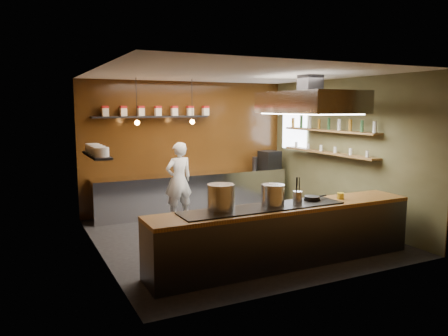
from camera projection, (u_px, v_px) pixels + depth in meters
floor at (237, 236)px, 8.21m from camera, size 5.00×5.00×0.00m
back_wall at (188, 146)px, 10.23m from camera, size 5.00×0.00×5.00m
left_wall at (98, 165)px, 6.92m from camera, size 0.00×5.00×5.00m
right_wall at (343, 151)px, 9.09m from camera, size 0.00×5.00×5.00m
ceiling at (238, 74)px, 7.79m from camera, size 5.00×5.00×0.00m
window_pane at (294, 129)px, 10.52m from camera, size 0.00×1.00×1.00m
prep_counter at (193, 193)px, 10.08m from camera, size 4.60×0.65×0.90m
pass_counter at (285, 235)px, 6.72m from camera, size 4.40×0.72×0.94m
tin_shelf at (152, 117)px, 9.61m from camera, size 2.60×0.26×0.04m
plate_shelf at (97, 155)px, 7.87m from camera, size 0.30×1.40×0.04m
bottle_shelf_upper at (329, 131)px, 9.23m from camera, size 0.26×2.80×0.04m
bottle_shelf_lower at (328, 153)px, 9.29m from camera, size 0.26×2.80×0.04m
extractor_hood at (310, 102)px, 8.07m from camera, size 1.20×2.00×0.72m
pendant_left at (137, 120)px, 8.82m from camera, size 0.10×0.10×0.95m
pendant_right at (192, 119)px, 9.34m from camera, size 0.10×0.10×0.95m
storage_tins at (158, 111)px, 9.66m from camera, size 2.43×0.13×0.22m
plate_stacks at (97, 150)px, 7.85m from camera, size 0.26×1.16×0.16m
bottles at (329, 124)px, 9.21m from camera, size 0.06×2.66×0.24m
wine_glasses at (328, 149)px, 9.28m from camera, size 0.07×2.37×0.13m
stockpot_large at (221, 197)px, 6.25m from camera, size 0.40×0.40×0.38m
stockpot_small at (273, 195)px, 6.55m from camera, size 0.41×0.41×0.33m
utensil_crock at (298, 197)px, 6.76m from camera, size 0.19×0.19×0.18m
frying_pan at (312, 198)px, 6.96m from camera, size 0.43×0.26×0.07m
butter_jar at (341, 196)px, 7.16m from camera, size 0.14×0.14×0.10m
espresso_machine at (270, 160)px, 10.79m from camera, size 0.50×0.48×0.44m
chef at (179, 180)px, 9.49m from camera, size 0.65×0.46×1.67m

